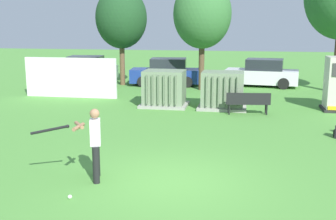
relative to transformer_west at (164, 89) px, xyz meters
The scene contains 12 objects.
ground_plane 9.30m from the transformer_west, 78.17° to the right, with size 96.00×96.00×0.00m, color #51933D.
fence_panel 5.28m from the transformer_west, 164.22° to the left, with size 4.80×0.12×2.00m, color white.
transformer_west is the anchor object (origin of this frame).
transformer_mid_west 2.61m from the transformer_west, ahead, with size 2.10×1.70×1.62m.
park_bench 3.89m from the transformer_west, 17.10° to the right, with size 1.84×0.63×0.92m.
batter 9.25m from the transformer_west, 89.72° to the right, with size 1.59×0.80×1.74m.
sports_ball 10.46m from the transformer_west, 90.43° to the right, with size 0.09×0.09×0.09m, color white.
tree_left 7.83m from the transformer_west, 121.54° to the left, with size 3.03×3.03×5.79m.
tree_center_left 6.18m from the transformer_west, 77.13° to the left, with size 3.17×3.17×6.06m.
parked_car_leftmost 9.86m from the transformer_west, 132.35° to the left, with size 4.37×2.28×1.62m.
parked_car_left_of_center 6.55m from the transformer_west, 99.57° to the left, with size 4.35×2.24×1.62m.
parked_car_right_of_center 8.40m from the transformer_west, 57.01° to the left, with size 4.37×2.28×1.62m.
Camera 1 is at (1.60, -9.30, 3.71)m, focal length 44.94 mm.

